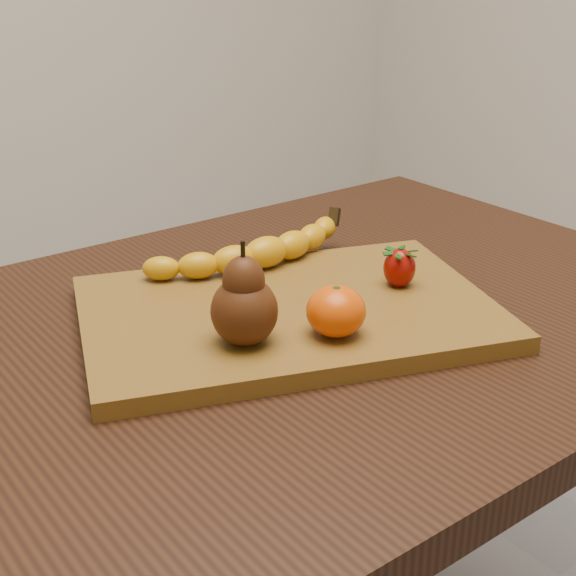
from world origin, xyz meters
TOP-DOWN VIEW (x-y plane):
  - table at (0.00, 0.00)m, footprint 1.00×0.70m
  - cutting_board at (-0.02, -0.01)m, footprint 0.53×0.44m
  - banana at (0.02, 0.10)m, footprint 0.25×0.07m
  - pear at (-0.11, -0.05)m, footprint 0.07×0.07m
  - mandarin at (-0.03, -0.09)m, footprint 0.07×0.07m
  - strawberry at (0.12, -0.04)m, footprint 0.05×0.05m

SIDE VIEW (x-z plane):
  - table at x=0.00m, z-range 0.28..1.04m
  - cutting_board at x=-0.02m, z-range 0.76..0.78m
  - banana at x=0.02m, z-range 0.78..0.82m
  - strawberry at x=0.12m, z-range 0.78..0.83m
  - mandarin at x=-0.03m, z-range 0.78..0.83m
  - pear at x=-0.11m, z-range 0.78..0.89m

